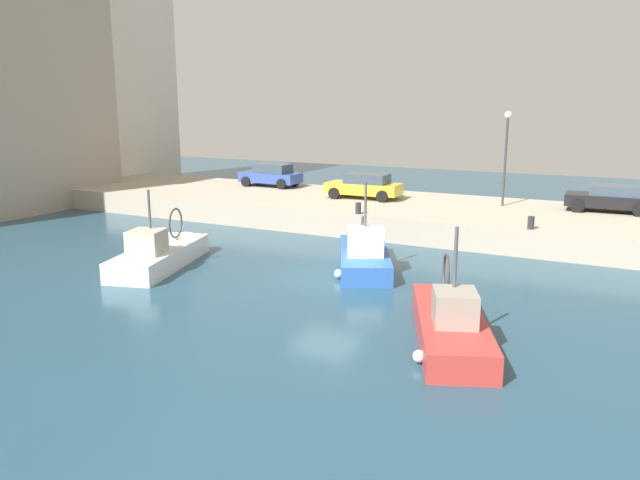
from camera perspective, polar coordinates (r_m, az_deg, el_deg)
water_surface at (r=22.94m, az=0.61°, el=-3.82°), size 80.00×80.00×0.00m
quay_wall at (r=33.22m, az=9.59°, el=2.21°), size 9.00×56.00×1.20m
fishing_boat_red at (r=18.09m, az=11.75°, el=-8.28°), size 6.73×4.03×4.08m
fishing_boat_blue at (r=25.09m, az=4.02°, el=-2.09°), size 6.53×4.38×4.37m
fishing_boat_white at (r=26.06m, az=-14.16°, el=-1.94°), size 6.83×3.56×4.06m
parked_car_blue at (r=39.83m, az=-4.51°, el=5.98°), size 1.88×3.89×1.44m
parked_car_yellow at (r=34.75m, az=4.11°, el=5.00°), size 2.13×4.23×1.39m
parked_car_black at (r=33.55m, az=25.16°, el=3.51°), size 2.03×4.06×1.32m
mooring_bollard_south at (r=27.74m, az=18.83°, el=1.51°), size 0.28×0.28×0.55m
mooring_bollard_mid at (r=29.94m, az=3.54°, el=2.93°), size 0.28×0.28×0.55m
quay_streetlamp at (r=33.30m, az=16.76°, el=8.57°), size 0.36×0.36×4.83m
waterfront_building_west at (r=43.07m, az=-26.31°, el=13.97°), size 10.19×6.79×16.91m
waterfront_building_west_mid at (r=50.95m, az=-18.98°, el=15.45°), size 8.62×6.39×19.20m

